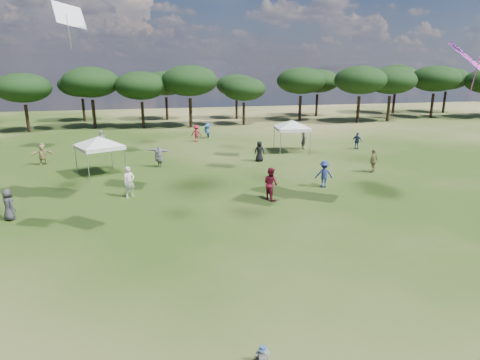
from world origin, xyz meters
name	(u,v)px	position (x,y,z in m)	size (l,w,h in m)	color
tree_line	(180,82)	(2.39, 47.41, 5.42)	(108.78, 17.63, 7.77)	black
tent_left	(99,138)	(-5.60, 22.19, 2.54)	(5.00, 5.00, 2.96)	gray
tent_right	(292,122)	(9.95, 26.29, 2.69)	(5.54, 5.54, 3.12)	gray
toddler	(263,356)	(-0.03, 1.71, 0.23)	(0.37, 0.40, 0.51)	black
festival_crowd	(184,152)	(0.34, 24.34, 0.85)	(29.80, 22.84, 1.85)	#515156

